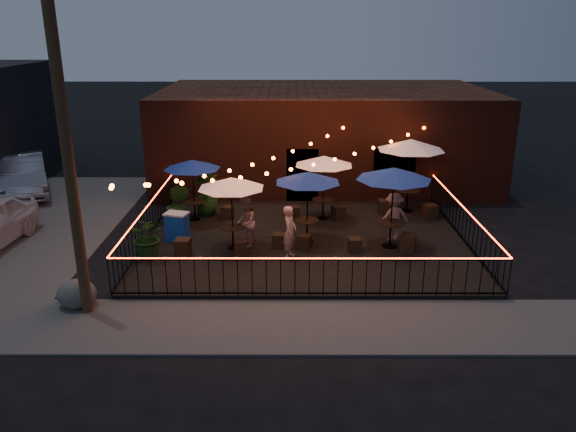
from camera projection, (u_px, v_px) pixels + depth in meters
The scene contains 36 objects.
ground at pixel (307, 269), 16.10m from camera, with size 110.00×110.00×0.00m, color black.
patio at pixel (305, 241), 17.96m from camera, with size 10.00×8.00×0.15m, color black.
sidewalk at pixel (311, 325), 13.01m from camera, with size 18.00×2.50×0.05m, color #474442.
brick_building at pixel (323, 134), 24.89m from camera, with size 14.00×8.00×4.00m.
utility_pole at pixel (67, 151), 12.35m from camera, with size 0.26×0.26×8.00m, color #3C2E18.
fence_front at pixel (309, 277), 13.99m from camera, with size 10.00×0.04×1.04m.
fence_left at pixel (147, 223), 17.78m from camera, with size 0.04×8.00×1.04m.
fence_right at pixel (463, 223), 17.76m from camera, with size 0.04×8.00×1.04m.
festoon_lights at pixel (272, 169), 16.89m from camera, with size 10.02×8.72×1.32m.
cafe_table_0 at pixel (231, 184), 16.54m from camera, with size 2.63×2.63×2.22m.
cafe_table_1 at pixel (192, 165), 19.04m from camera, with size 2.42×2.42×2.14m.
cafe_table_2 at pixel (308, 178), 17.07m from camera, with size 2.68×2.68×2.25m.
cafe_table_3 at pixel (324, 161), 19.15m from camera, with size 2.59×2.59×2.25m.
cafe_table_4 at pixel (394, 175), 16.56m from camera, with size 2.36×2.36×2.50m.
cafe_table_5 at pixel (411, 146), 19.79m from camera, with size 3.09×3.09×2.66m.
bistro_chair_0 at pixel (183, 247), 16.58m from camera, with size 0.43×0.43×0.50m, color black.
bistro_chair_1 at pixel (240, 247), 16.65m from camera, with size 0.37×0.37×0.43m, color black.
bistro_chair_2 at pixel (176, 215), 19.41m from camera, with size 0.38×0.38×0.45m, color black.
bistro_chair_3 at pixel (227, 212), 19.73m from camera, with size 0.37×0.37×0.44m, color black.
bistro_chair_4 at pixel (279, 241), 17.16m from camera, with size 0.37×0.37×0.44m, color black.
bistro_chair_5 at pixel (304, 242), 17.05m from camera, with size 0.38×0.38×0.45m, color black.
bistro_chair_6 at pixel (295, 212), 19.83m from camera, with size 0.34×0.34×0.41m, color black.
bistro_chair_7 at pixel (338, 212), 19.68m from camera, with size 0.39×0.39×0.47m, color black.
bistro_chair_8 at pixel (355, 245), 16.83m from camera, with size 0.36×0.36×0.43m, color black.
bistro_chair_9 at pixel (408, 243), 16.91m from camera, with size 0.43×0.43×0.52m, color black.
bistro_chair_10 at pixel (385, 207), 20.22m from camera, with size 0.43×0.43×0.51m, color black.
bistro_chair_11 at pixel (430, 211), 19.74m from camera, with size 0.42×0.42×0.49m, color black.
patron_a at pixel (290, 232), 16.23m from camera, with size 0.58×0.38×1.58m, color #D9A58B.
patron_b at pixel (246, 222), 17.04m from camera, with size 0.77×0.60×1.58m, color tan.
patron_c at pixel (394, 217), 17.58m from camera, with size 1.00×0.57×1.55m, color tan.
potted_shrub_a at pixel (148, 237), 16.30m from camera, with size 1.16×1.00×1.29m, color #143F10.
potted_shrub_b at pixel (178, 205), 18.84m from camera, with size 0.83×0.67×1.50m, color #103510.
potted_shrub_c at pixel (206, 194), 19.93m from camera, with size 0.87×0.87×1.55m, color #16360D.
cooler at pixel (177, 227), 17.63m from camera, with size 0.81×0.67×0.92m.
boulder at pixel (77, 294), 13.78m from camera, with size 0.93×0.79×0.73m, color #474742.
car_silver at pixel (23, 175), 22.97m from camera, with size 1.68×4.82×1.59m, color gray.
Camera 1 is at (-0.50, -14.73, 6.66)m, focal length 35.00 mm.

